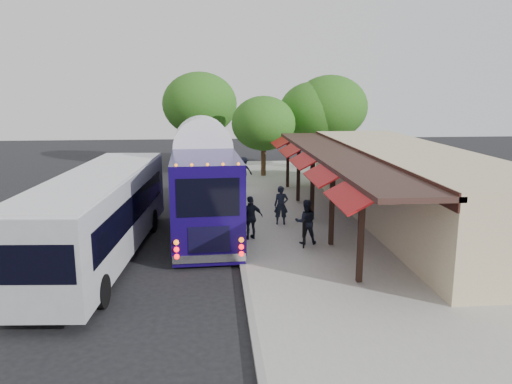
# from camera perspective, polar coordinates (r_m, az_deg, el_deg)

# --- Properties ---
(ground) EXTENTS (90.00, 90.00, 0.00)m
(ground) POSITION_cam_1_polar(r_m,az_deg,el_deg) (20.28, -2.01, -6.87)
(ground) COLOR black
(ground) RESTS_ON ground
(sidewalk) EXTENTS (10.00, 40.00, 0.15)m
(sidewalk) POSITION_cam_1_polar(r_m,az_deg,el_deg) (24.78, 9.14, -3.33)
(sidewalk) COLOR #9E9B93
(sidewalk) RESTS_ON ground
(curb) EXTENTS (0.20, 40.00, 0.16)m
(curb) POSITION_cam_1_polar(r_m,az_deg,el_deg) (24.07, -2.39, -3.64)
(curb) COLOR gray
(curb) RESTS_ON ground
(station_shelter) EXTENTS (8.15, 20.00, 3.60)m
(station_shelter) POSITION_cam_1_polar(r_m,az_deg,el_deg) (25.41, 16.70, 0.80)
(station_shelter) COLOR tan
(station_shelter) RESTS_ON ground
(coach_bus) EXTENTS (3.30, 12.94, 4.11)m
(coach_bus) POSITION_cam_1_polar(r_m,az_deg,el_deg) (23.98, -6.06, 1.47)
(coach_bus) COLOR #14064F
(coach_bus) RESTS_ON ground
(city_bus) EXTENTS (3.58, 12.59, 3.34)m
(city_bus) POSITION_cam_1_polar(r_m,az_deg,el_deg) (19.84, -17.47, -2.29)
(city_bus) COLOR #909398
(city_bus) RESTS_ON ground
(ped_a) EXTENTS (0.71, 0.51, 1.83)m
(ped_a) POSITION_cam_1_polar(r_m,az_deg,el_deg) (23.52, 2.89, -1.53)
(ped_a) COLOR black
(ped_a) RESTS_ON sidewalk
(ped_b) EXTENTS (0.93, 0.74, 1.86)m
(ped_b) POSITION_cam_1_polar(r_m,az_deg,el_deg) (20.71, 5.72, -3.39)
(ped_b) COLOR black
(ped_b) RESTS_ON sidewalk
(ped_c) EXTENTS (1.18, 0.78, 1.86)m
(ped_c) POSITION_cam_1_polar(r_m,az_deg,el_deg) (21.24, -0.60, -2.94)
(ped_c) COLOR black
(ped_c) RESTS_ON sidewalk
(ped_d) EXTENTS (1.28, 0.87, 1.83)m
(ped_d) POSITION_cam_1_polar(r_m,az_deg,el_deg) (33.20, -1.43, 2.44)
(ped_d) COLOR black
(ped_d) RESTS_ON sidewalk
(sign_board) EXTENTS (0.22, 0.51, 1.16)m
(sign_board) POSITION_cam_1_polar(r_m,az_deg,el_deg) (20.11, 5.49, -4.30)
(sign_board) COLOR black
(sign_board) RESTS_ON sidewalk
(tree_left) EXTENTS (4.62, 4.62, 5.92)m
(tree_left) POSITION_cam_1_polar(r_m,az_deg,el_deg) (36.26, 0.87, 7.83)
(tree_left) COLOR #382314
(tree_left) RESTS_ON ground
(tree_mid) EXTENTS (5.44, 5.44, 6.96)m
(tree_mid) POSITION_cam_1_polar(r_m,az_deg,el_deg) (39.50, 6.62, 9.11)
(tree_mid) COLOR #382314
(tree_mid) RESTS_ON ground
(tree_right) EXTENTS (5.82, 5.82, 7.46)m
(tree_right) POSITION_cam_1_polar(r_m,az_deg,el_deg) (39.75, 8.44, 9.55)
(tree_right) COLOR #382314
(tree_right) RESTS_ON ground
(tree_far) EXTENTS (6.05, 6.05, 7.74)m
(tree_far) POSITION_cam_1_polar(r_m,az_deg,el_deg) (41.30, -6.46, 9.96)
(tree_far) COLOR #382314
(tree_far) RESTS_ON ground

